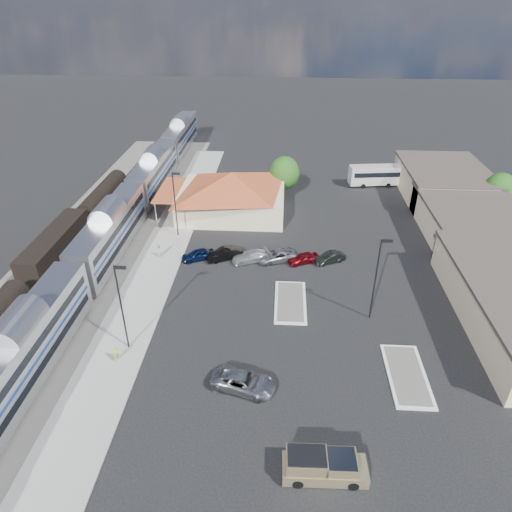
# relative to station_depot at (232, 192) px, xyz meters

# --- Properties ---
(ground) EXTENTS (280.00, 280.00, 0.00)m
(ground) POSITION_rel_station_depot_xyz_m (4.56, -24.00, -3.13)
(ground) COLOR black
(ground) RESTS_ON ground
(railbed) EXTENTS (16.00, 100.00, 0.12)m
(railbed) POSITION_rel_station_depot_xyz_m (-16.44, -16.00, -3.07)
(railbed) COLOR #4C4944
(railbed) RESTS_ON ground
(platform) EXTENTS (5.50, 92.00, 0.18)m
(platform) POSITION_rel_station_depot_xyz_m (-7.44, -18.00, -3.04)
(platform) COLOR gray
(platform) RESTS_ON ground
(passenger_train) EXTENTS (3.00, 104.00, 5.55)m
(passenger_train) POSITION_rel_station_depot_xyz_m (-13.44, -13.15, -0.26)
(passenger_train) COLOR silver
(passenger_train) RESTS_ON ground
(freight_cars) EXTENTS (2.80, 46.00, 4.00)m
(freight_cars) POSITION_rel_station_depot_xyz_m (-19.44, -15.56, -1.21)
(freight_cars) COLOR black
(freight_cars) RESTS_ON ground
(station_depot) EXTENTS (18.35, 12.24, 6.20)m
(station_depot) POSITION_rel_station_depot_xyz_m (0.00, 0.00, 0.00)
(station_depot) COLOR beige
(station_depot) RESTS_ON ground
(buildings_east) EXTENTS (14.40, 51.40, 4.80)m
(buildings_east) POSITION_rel_station_depot_xyz_m (32.56, -9.72, -0.86)
(buildings_east) COLOR #C6B28C
(buildings_east) RESTS_ON ground
(traffic_island_south) EXTENTS (3.30, 7.50, 0.21)m
(traffic_island_south) POSITION_rel_station_depot_xyz_m (8.56, -22.00, -3.03)
(traffic_island_south) COLOR silver
(traffic_island_south) RESTS_ON ground
(traffic_island_north) EXTENTS (3.30, 7.50, 0.21)m
(traffic_island_north) POSITION_rel_station_depot_xyz_m (18.56, -32.00, -3.03)
(traffic_island_north) COLOR silver
(traffic_island_north) RESTS_ON ground
(lamp_plat_s) EXTENTS (1.08, 0.25, 9.00)m
(lamp_plat_s) POSITION_rel_station_depot_xyz_m (-6.34, -30.00, 2.21)
(lamp_plat_s) COLOR black
(lamp_plat_s) RESTS_ON ground
(lamp_plat_n) EXTENTS (1.08, 0.25, 9.00)m
(lamp_plat_n) POSITION_rel_station_depot_xyz_m (-6.34, -8.00, 2.21)
(lamp_plat_n) COLOR black
(lamp_plat_n) RESTS_ON ground
(lamp_lot) EXTENTS (1.08, 0.25, 9.00)m
(lamp_lot) POSITION_rel_station_depot_xyz_m (16.66, -24.00, 2.21)
(lamp_lot) COLOR black
(lamp_lot) RESTS_ON ground
(tree_east_c) EXTENTS (4.41, 4.41, 6.21)m
(tree_east_c) POSITION_rel_station_depot_xyz_m (38.56, 2.00, 0.63)
(tree_east_c) COLOR #382314
(tree_east_c) RESTS_ON ground
(tree_depot) EXTENTS (4.71, 4.71, 6.63)m
(tree_depot) POSITION_rel_station_depot_xyz_m (7.56, 6.00, 0.89)
(tree_depot) COLOR #382314
(tree_depot) RESTS_ON ground
(pickup_truck) EXTENTS (5.81, 2.28, 1.99)m
(pickup_truck) POSITION_rel_station_depot_xyz_m (10.80, -41.74, -2.19)
(pickup_truck) COLOR tan
(pickup_truck) RESTS_ON ground
(suv) EXTENTS (5.90, 3.87, 1.51)m
(suv) POSITION_rel_station_depot_xyz_m (4.63, -34.28, -2.38)
(suv) COLOR gray
(suv) RESTS_ON ground
(coach_bus) EXTENTS (10.83, 3.64, 3.41)m
(coach_bus) POSITION_rel_station_depot_xyz_m (23.71, 12.00, -1.17)
(coach_bus) COLOR silver
(coach_bus) RESTS_ON ground
(person_a) EXTENTS (0.60, 0.70, 1.63)m
(person_a) POSITION_rel_station_depot_xyz_m (-6.91, -31.86, -2.13)
(person_a) COLOR #A1BE3B
(person_a) RESTS_ON platform
(person_b) EXTENTS (0.74, 0.90, 1.72)m
(person_b) POSITION_rel_station_depot_xyz_m (-7.57, -13.75, -2.09)
(person_b) COLOR white
(person_b) RESTS_ON platform
(parked_car_a) EXTENTS (4.31, 3.05, 1.36)m
(parked_car_a) POSITION_rel_station_depot_xyz_m (-2.72, -13.82, -2.45)
(parked_car_a) COLOR #0C1A40
(parked_car_a) RESTS_ON ground
(parked_car_b) EXTENTS (4.73, 3.29, 1.48)m
(parked_car_b) POSITION_rel_station_depot_xyz_m (0.48, -13.52, -2.39)
(parked_car_b) COLOR black
(parked_car_b) RESTS_ON ground
(parked_car_c) EXTENTS (4.89, 3.47, 1.32)m
(parked_car_c) POSITION_rel_station_depot_xyz_m (3.68, -13.82, -2.47)
(parked_car_c) COLOR silver
(parked_car_c) RESTS_ON ground
(parked_car_d) EXTENTS (5.38, 3.91, 1.36)m
(parked_car_d) POSITION_rel_station_depot_xyz_m (6.88, -13.52, -2.45)
(parked_car_d) COLOR gray
(parked_car_d) RESTS_ON ground
(parked_car_e) EXTENTS (4.11, 2.93, 1.30)m
(parked_car_e) POSITION_rel_station_depot_xyz_m (10.08, -13.82, -2.48)
(parked_car_e) COLOR maroon
(parked_car_e) RESTS_ON ground
(parked_car_f) EXTENTS (4.07, 2.96, 1.28)m
(parked_car_f) POSITION_rel_station_depot_xyz_m (13.28, -13.52, -2.49)
(parked_car_f) COLOR black
(parked_car_f) RESTS_ON ground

